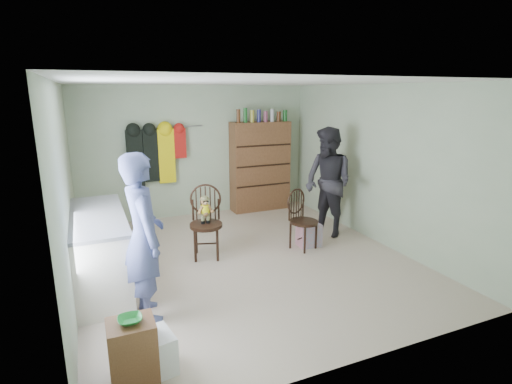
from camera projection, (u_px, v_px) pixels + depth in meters
name	position (u px, v px, depth m)	size (l,w,h in m)	color
ground_plane	(246.00, 260.00, 5.82)	(5.00, 5.00, 0.00)	beige
room_walls	(232.00, 148.00, 5.90)	(5.00, 5.00, 5.00)	beige
counter	(100.00, 250.00, 4.95)	(0.64, 1.86, 0.94)	silver
stool	(133.00, 352.00, 3.33)	(0.38, 0.33, 0.55)	brown
bowl	(130.00, 320.00, 3.26)	(0.20, 0.20, 0.05)	green
plastic_tub	(151.00, 354.00, 3.46)	(0.37, 0.35, 0.35)	white
chair_front	(206.00, 217.00, 5.82)	(0.60, 0.60, 1.07)	black
chair_far	(301.00, 217.00, 6.16)	(0.54, 0.54, 0.94)	black
striped_bag	(309.00, 235.00, 6.31)	(0.34, 0.27, 0.36)	#E57282
person_left	(144.00, 237.00, 4.18)	(0.66, 0.43, 1.80)	#4D558D
person_right	(328.00, 182.00, 6.65)	(0.89, 0.69, 1.83)	#2D2B33
dresser	(260.00, 166.00, 8.12)	(1.20, 0.39, 2.08)	brown
coat_rack	(155.00, 155.00, 7.31)	(1.42, 0.12, 1.09)	#99999E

